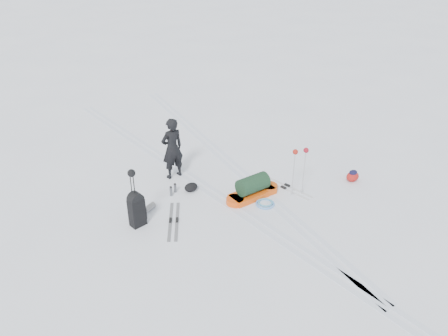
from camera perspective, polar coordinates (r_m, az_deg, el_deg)
The scene contains 14 objects.
ground at distance 11.78m, azimuth 0.26°, elevation -4.37°, with size 200.00×200.00×0.00m, color white.
snow_hill_backdrop at distance 137.29m, azimuth 1.22°, elevation -4.57°, with size 359.50×192.00×162.45m.
ski_tracks at distance 12.68m, azimuth 0.23°, elevation -1.71°, with size 3.38×17.97×0.01m.
skier at distance 12.58m, azimuth -6.78°, elevation 2.55°, with size 0.67×0.44×1.84m, color black.
pulk_sled at distance 11.87m, azimuth 3.76°, elevation -2.75°, with size 1.67×0.55×0.64m.
expedition_rucksack at distance 10.92m, azimuth -11.16°, elevation -5.24°, with size 0.91×0.72×0.93m.
ski_poles_black at distance 10.47m, azimuth -11.91°, elevation -1.54°, with size 0.19×0.21×1.54m.
ski_poles_silver at distance 11.64m, azimuth 9.93°, elevation 1.49°, with size 0.44×0.24×1.41m.
touring_skis_grey at distance 11.09m, azimuth -6.58°, elevation -6.86°, with size 1.08×1.53×0.06m.
touring_skis_white at distance 12.50m, azimuth 8.01°, elevation -2.47°, with size 0.56×1.75×0.06m.
rope_coil at distance 11.69m, azimuth 5.40°, elevation -4.62°, with size 0.67×0.67×0.06m.
small_daypack at distance 13.15m, azimuth 16.46°, elevation -0.99°, with size 0.48×0.41×0.35m.
thermos_pair at distance 12.10m, azimuth -6.67°, elevation -2.82°, with size 0.28×0.20×0.29m.
stuff_sack at distance 12.19m, azimuth -4.33°, elevation -2.52°, with size 0.41×0.33×0.24m.
Camera 1 is at (-5.72, -8.03, 6.44)m, focal length 35.00 mm.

